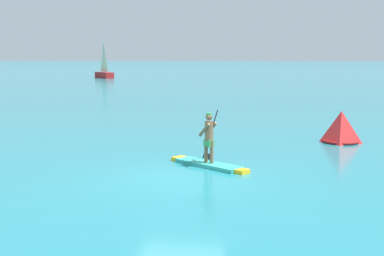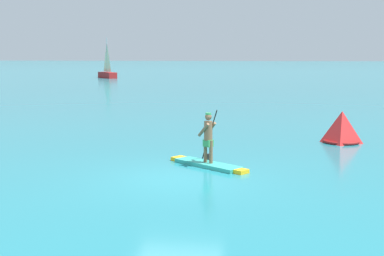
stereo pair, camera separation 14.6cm
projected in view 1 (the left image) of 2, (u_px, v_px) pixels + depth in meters
name	position (u px, v px, depth m)	size (l,w,h in m)	color
ground	(179.00, 178.00, 15.01)	(440.00, 440.00, 0.00)	#1E727F
paddleboarder_mid_center	(209.00, 155.00, 16.56)	(2.60, 2.20, 1.76)	teal
race_marker_buoy	(341.00, 129.00, 20.91)	(1.42, 1.42, 1.25)	red
sailboat_left_horizon	(104.00, 72.00, 74.43)	(3.46, 3.86, 5.58)	#A51E1E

